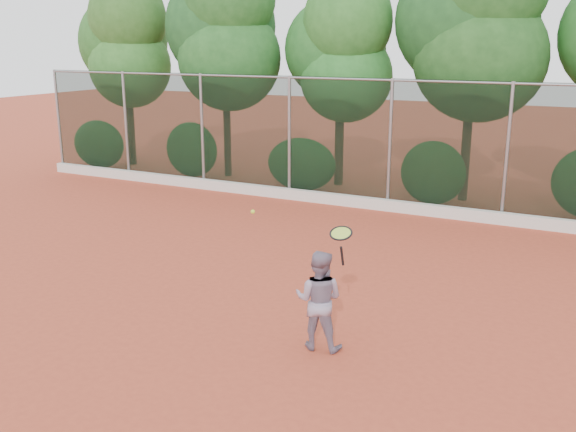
% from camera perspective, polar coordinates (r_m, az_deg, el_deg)
% --- Properties ---
extents(ground, '(80.00, 80.00, 0.00)m').
position_cam_1_polar(ground, '(11.60, -2.25, -7.13)').
color(ground, '#B04229').
rests_on(ground, ground).
extents(concrete_curb, '(24.00, 0.20, 0.30)m').
position_cam_1_polar(concrete_curb, '(17.53, 8.64, 0.98)').
color(concrete_curb, silver).
rests_on(concrete_curb, ground).
extents(tennis_player, '(0.81, 0.67, 1.51)m').
position_cam_1_polar(tennis_player, '(9.48, 2.77, -7.46)').
color(tennis_player, gray).
rests_on(tennis_player, ground).
extents(chainlink_fence, '(24.09, 0.09, 3.50)m').
position_cam_1_polar(chainlink_fence, '(17.36, 9.05, 6.58)').
color(chainlink_fence, black).
rests_on(chainlink_fence, ground).
extents(foliage_backdrop, '(23.70, 3.63, 7.55)m').
position_cam_1_polar(foliage_backdrop, '(19.23, 9.68, 14.99)').
color(foliage_backdrop, '#3C2817').
rests_on(foliage_backdrop, ground).
extents(tennis_racket, '(0.35, 0.34, 0.58)m').
position_cam_1_polar(tennis_racket, '(8.87, 4.74, -1.77)').
color(tennis_racket, black).
rests_on(tennis_racket, ground).
extents(tennis_ball_in_flight, '(0.07, 0.07, 0.07)m').
position_cam_1_polar(tennis_ball_in_flight, '(10.18, -3.15, 0.38)').
color(tennis_ball_in_flight, '#CAEA35').
rests_on(tennis_ball_in_flight, ground).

